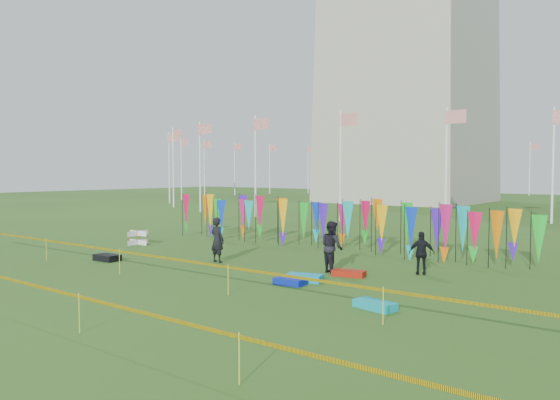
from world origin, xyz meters
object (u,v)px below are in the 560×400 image
Objects in this scene: kite_bag_blue at (290,281)px; kite_bag_black at (107,258)px; person_left at (217,240)px; kite_bag_teal at (375,305)px; kite_bag_red at (349,273)px; person_mid at (332,247)px; kite_bag_turquoise at (304,278)px; person_right at (422,253)px; box_kite at (138,238)px.

kite_bag_black is at bearing -174.86° from kite_bag_blue.
kite_bag_teal is (8.44, -2.76, -0.79)m from person_left.
kite_bag_red is at bearing -171.69° from person_left.
person_mid is 1.19m from kite_bag_red.
kite_bag_black is (-9.39, -3.14, 0.02)m from kite_bag_red.
kite_bag_teal is at bearing -1.42° from kite_bag_black.
kite_bag_red is (0.69, 1.66, -0.02)m from kite_bag_turquoise.
person_mid is 1.56× the size of kite_bag_turquoise.
kite_bag_teal reaches higher than kite_bag_blue.
person_mid is 9.23m from kite_bag_black.
kite_bag_black is at bearing -170.32° from kite_bag_turquoise.
person_mid is at bearing 2.55° from person_right.
person_right is 12.30m from kite_bag_black.
kite_bag_black is 12.23m from kite_bag_teal.
person_right is at bearing 23.55° from kite_bag_black.
person_mid reaches higher than person_left.
kite_bag_teal reaches higher than kite_bag_red.
person_left is 4.58m from kite_bag_black.
box_kite reaches higher than kite_bag_black.
person_left is 1.65× the size of kite_bag_black.
kite_bag_teal is (2.84, -3.45, 0.00)m from kite_bag_red.
person_mid is 1.71× the size of kite_bag_black.
kite_bag_red is at bearing 18.51° from kite_bag_black.
kite_bag_blue is at bearing 5.14° from kite_bag_black.
box_kite is 0.66× the size of kite_bag_black.
box_kite is 0.60× the size of kite_bag_turquoise.
kite_bag_blue is 2.49m from kite_bag_red.
person_right is 5.34m from kite_bag_teal.
box_kite is at bearing 26.79° from person_mid.
person_left is 5.70m from kite_bag_red.
kite_bag_turquoise is at bearing 83.95° from kite_bag_blue.
person_right reaches higher than box_kite.
person_left is 5.18m from kite_bag_blue.
kite_bag_teal is (3.53, -1.79, -0.01)m from kite_bag_turquoise.
person_mid is at bearing 91.47° from kite_bag_blue.
person_left reaches higher than kite_bag_teal.
kite_bag_teal is (3.67, -3.67, -0.82)m from person_mid.
kite_bag_red is (-1.87, -1.76, -0.66)m from person_right.
person_right is 4.95m from kite_bag_blue.
kite_bag_red is (5.61, 0.69, -0.79)m from person_left.
kite_bag_black reaches higher than kite_bag_red.
person_left reaches higher than box_kite.
kite_bag_teal is at bearing 163.21° from person_left.
kite_bag_turquoise is (11.57, -2.25, -0.24)m from box_kite.
person_right is at bearing 57.46° from kite_bag_blue.
person_right is at bearing -160.55° from person_left.
person_right reaches higher than kite_bag_red.
person_left is at bearing -10.84° from box_kite.
kite_bag_blue is (0.07, -2.59, -0.82)m from person_mid.
kite_bag_turquoise is at bearing 153.15° from kite_bag_teal.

